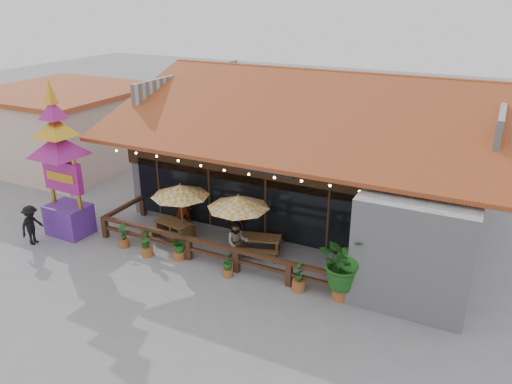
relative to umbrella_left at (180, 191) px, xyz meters
The scene contains 19 objects.
ground 4.21m from the umbrella_left, 10.83° to the right, with size 100.00×100.00×0.00m, color gray.
restaurant_building 7.06m from the umbrella_left, 57.12° to the left, with size 15.50×14.73×6.09m.
patio_railing 2.21m from the umbrella_left, 35.75° to the right, with size 10.00×2.60×0.92m.
neighbor_building 12.61m from the umbrella_left, 155.05° to the left, with size 8.40×8.40×4.22m.
umbrella_left is the anchor object (origin of this frame).
umbrella_right 2.56m from the umbrella_left, ahead, with size 2.95×2.95×2.46m.
picnic_table_left 1.69m from the umbrella_left, behind, with size 1.68×1.51×0.71m.
picnic_table_right 3.65m from the umbrella_left, ahead, with size 1.83×1.68×0.73m.
thai_sign_tower 4.93m from the umbrella_left, 160.95° to the right, with size 2.57×2.57×6.74m.
tropical_plant 7.00m from the umbrella_left, ahead, with size 2.00×2.11×2.28m.
diner_a 1.45m from the umbrella_left, 120.30° to the left, with size 0.72×0.47×1.97m, color #3B2613.
diner_b 3.13m from the umbrella_left, 12.32° to the right, with size 0.81×0.63×1.66m, color #3B2613.
diner_c 2.50m from the umbrella_left, 24.12° to the left, with size 0.83×0.34×1.41m, color #3B2613.
pedestrian 5.96m from the umbrella_left, 150.53° to the right, with size 1.04×0.60×1.61m, color black.
planter_a 2.85m from the umbrella_left, 139.08° to the right, with size 0.41×0.40×0.97m.
planter_b 2.37m from the umbrella_left, 106.50° to the right, with size 0.48×0.51×1.09m.
planter_c 2.19m from the umbrella_left, 61.22° to the right, with size 0.82×0.80×1.02m.
planter_d 3.74m from the umbrella_left, 28.40° to the right, with size 0.48×0.48×0.89m.
planter_e 5.87m from the umbrella_left, 13.48° to the right, with size 0.45×0.45×1.11m.
Camera 1 is at (6.93, -13.90, 9.24)m, focal length 35.00 mm.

